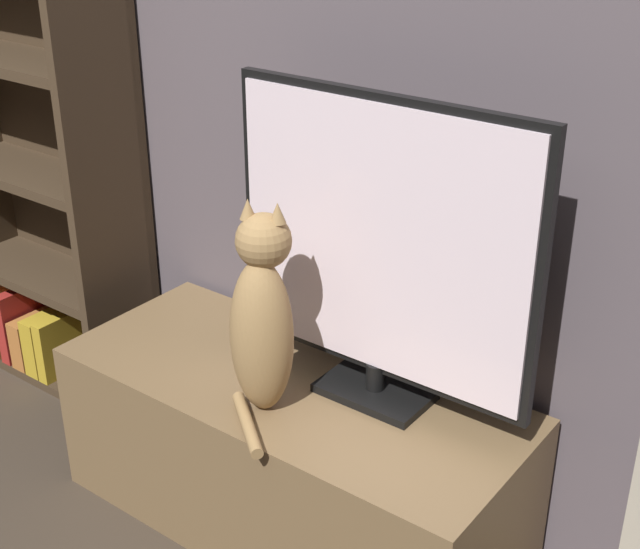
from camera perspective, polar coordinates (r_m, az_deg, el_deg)
name	(u,v)px	position (r m, az deg, el deg)	size (l,w,h in m)	color
tv_stand	(291,453)	(2.28, -1.87, -11.37)	(1.17, 0.49, 0.42)	brown
tv	(380,250)	(1.94, 3.87, 1.57)	(0.76, 0.16, 0.72)	black
cat	(262,319)	(1.96, -3.70, -2.85)	(0.21, 0.27, 0.50)	#997547
bookshelf	(40,143)	(2.84, -17.46, 8.05)	(0.69, 0.28, 1.72)	#3D2D1E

